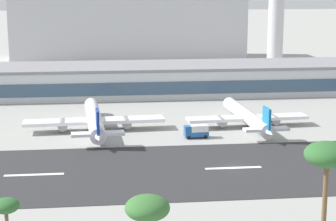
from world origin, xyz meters
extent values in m
plane|color=#9E9E99|center=(0.00, 0.00, 0.00)|extent=(1400.00, 1400.00, 0.00)
cube|color=#2D2D30|center=(0.00, -0.85, 0.04)|extent=(800.00, 37.46, 0.08)
cube|color=white|center=(-41.54, -0.85, 0.09)|extent=(12.00, 1.20, 0.01)
cube|color=white|center=(-0.39, -0.85, 0.09)|extent=(12.00, 1.20, 0.01)
cube|color=silver|center=(-8.56, 86.35, 4.61)|extent=(203.71, 26.14, 9.22)
cube|color=#38516B|center=(-8.56, 73.14, 4.15)|extent=(197.60, 0.30, 4.15)
cube|color=gray|center=(-8.56, 86.35, 9.72)|extent=(205.75, 26.40, 1.00)
cylinder|color=silver|center=(47.88, 135.56, 19.23)|extent=(6.76, 6.76, 38.46)
cube|color=#BCBCC1|center=(-13.45, 182.68, 16.73)|extent=(112.73, 34.54, 33.46)
cylinder|color=white|center=(-29.61, 36.06, 2.98)|extent=(5.98, 38.59, 3.84)
sphere|color=white|center=(-30.68, 55.25, 2.98)|extent=(3.65, 3.65, 3.65)
cone|color=white|center=(-28.53, 16.87, 2.98)|extent=(3.84, 7.10, 3.46)
cube|color=white|center=(-29.56, 35.29, 2.59)|extent=(36.98, 7.81, 0.85)
cylinder|color=gray|center=(-21.32, 35.75, 1.92)|extent=(2.80, 5.51, 2.50)
cylinder|color=gray|center=(-37.81, 34.83, 1.92)|extent=(2.80, 5.51, 2.50)
cube|color=white|center=(-28.62, 18.41, 3.36)|extent=(12.64, 3.86, 0.68)
cube|color=navy|center=(-28.62, 18.41, 6.05)|extent=(0.90, 5.22, 6.15)
cylinder|color=black|center=(-29.50, 34.14, 0.53)|extent=(0.69, 0.69, 1.06)
cylinder|color=silver|center=(11.26, 35.79, 2.77)|extent=(5.64, 35.83, 3.57)
sphere|color=silver|center=(10.22, 53.60, 2.77)|extent=(3.39, 3.39, 3.39)
cone|color=silver|center=(12.30, 17.98, 2.77)|extent=(3.58, 6.60, 3.21)
cube|color=silver|center=(11.30, 35.08, 2.41)|extent=(33.10, 7.26, 0.79)
cylinder|color=gray|center=(18.68, 35.51, 1.78)|extent=(2.61, 5.12, 2.32)
cylinder|color=gray|center=(3.92, 34.65, 1.78)|extent=(2.61, 5.12, 2.32)
cube|color=silver|center=(12.21, 19.41, 3.12)|extent=(11.32, 3.59, 0.63)
cube|color=#1975B2|center=(12.21, 19.41, 5.62)|extent=(0.85, 4.84, 5.71)
cylinder|color=black|center=(11.36, 34.01, 0.49)|extent=(0.64, 0.64, 0.98)
cube|color=#23569E|center=(-4.23, 24.76, 1.05)|extent=(6.19, 2.94, 1.20)
cube|color=silver|center=(-3.51, 24.82, 2.45)|extent=(4.51, 2.69, 1.60)
cube|color=#23569E|center=(-6.38, 24.56, 2.40)|extent=(1.87, 2.35, 1.50)
cylinder|color=black|center=(-6.43, 25.76, 0.45)|extent=(0.92, 0.36, 0.90)
cylinder|color=black|center=(-6.21, 23.37, 0.45)|extent=(0.92, 0.36, 0.90)
cylinder|color=black|center=(-2.25, 26.14, 0.45)|extent=(0.92, 0.36, 0.90)
cylinder|color=black|center=(-2.03, 23.75, 0.45)|extent=(0.92, 0.36, 0.90)
ellipsoid|color=#2D602D|center=(-40.24, -44.00, 9.94)|extent=(3.59, 3.59, 1.98)
cylinder|color=brown|center=(4.15, -40.60, 7.21)|extent=(0.72, 0.72, 14.43)
ellipsoid|color=#2D602D|center=(4.15, -40.60, 14.43)|extent=(6.66, 6.66, 3.66)
ellipsoid|color=#386B33|center=(-22.58, -54.50, 12.94)|extent=(5.26, 5.26, 2.89)
camera|label=1|loc=(-27.50, -119.97, 38.55)|focal=64.61mm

